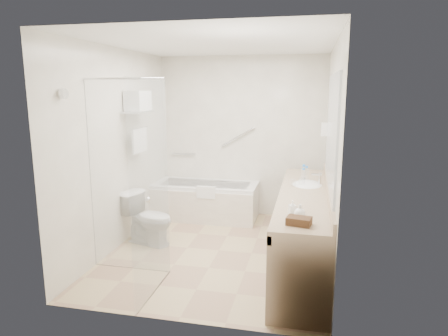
% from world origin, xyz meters
% --- Properties ---
extents(floor, '(3.20, 3.20, 0.00)m').
position_xyz_m(floor, '(0.00, 0.00, 0.00)').
color(floor, tan).
rests_on(floor, ground).
extents(ceiling, '(2.60, 3.20, 0.10)m').
position_xyz_m(ceiling, '(0.00, 0.00, 2.50)').
color(ceiling, white).
rests_on(ceiling, wall_back).
extents(wall_back, '(2.60, 0.10, 2.50)m').
position_xyz_m(wall_back, '(0.00, 1.60, 1.25)').
color(wall_back, silver).
rests_on(wall_back, ground).
extents(wall_front, '(2.60, 0.10, 2.50)m').
position_xyz_m(wall_front, '(0.00, -1.60, 1.25)').
color(wall_front, silver).
rests_on(wall_front, ground).
extents(wall_left, '(0.10, 3.20, 2.50)m').
position_xyz_m(wall_left, '(-1.30, 0.00, 1.25)').
color(wall_left, silver).
rests_on(wall_left, ground).
extents(wall_right, '(0.10, 3.20, 2.50)m').
position_xyz_m(wall_right, '(1.30, 0.00, 1.25)').
color(wall_right, silver).
rests_on(wall_right, ground).
extents(bathtub, '(1.60, 0.73, 0.59)m').
position_xyz_m(bathtub, '(-0.50, 1.24, 0.28)').
color(bathtub, white).
rests_on(bathtub, floor).
extents(grab_bar_short, '(0.40, 0.03, 0.03)m').
position_xyz_m(grab_bar_short, '(-0.95, 1.56, 0.95)').
color(grab_bar_short, silver).
rests_on(grab_bar_short, wall_back).
extents(grab_bar_long, '(0.53, 0.03, 0.33)m').
position_xyz_m(grab_bar_long, '(-0.05, 1.56, 1.25)').
color(grab_bar_long, silver).
rests_on(grab_bar_long, wall_back).
extents(shower_enclosure, '(0.96, 0.91, 2.11)m').
position_xyz_m(shower_enclosure, '(-0.63, -0.93, 1.07)').
color(shower_enclosure, silver).
rests_on(shower_enclosure, floor).
extents(towel_shelf, '(0.24, 0.55, 0.81)m').
position_xyz_m(towel_shelf, '(-1.17, 0.35, 1.75)').
color(towel_shelf, silver).
rests_on(towel_shelf, wall_left).
extents(vanity_counter, '(0.55, 2.70, 0.95)m').
position_xyz_m(vanity_counter, '(1.02, -0.15, 0.64)').
color(vanity_counter, tan).
rests_on(vanity_counter, floor).
extents(sink, '(0.40, 0.52, 0.14)m').
position_xyz_m(sink, '(1.05, 0.25, 0.82)').
color(sink, white).
rests_on(sink, vanity_counter).
extents(faucet, '(0.03, 0.03, 0.14)m').
position_xyz_m(faucet, '(1.20, 0.25, 0.93)').
color(faucet, silver).
rests_on(faucet, vanity_counter).
extents(mirror, '(0.02, 2.00, 1.20)m').
position_xyz_m(mirror, '(1.29, -0.15, 1.55)').
color(mirror, '#A4A9B0').
rests_on(mirror, wall_right).
extents(hairdryer_unit, '(0.08, 0.10, 0.18)m').
position_xyz_m(hairdryer_unit, '(1.25, 1.05, 1.45)').
color(hairdryer_unit, white).
rests_on(hairdryer_unit, wall_right).
extents(toilet, '(0.76, 0.55, 0.67)m').
position_xyz_m(toilet, '(-0.95, 0.05, 0.33)').
color(toilet, white).
rests_on(toilet, floor).
extents(amenity_basket, '(0.23, 0.17, 0.07)m').
position_xyz_m(amenity_basket, '(1.00, -1.27, 0.88)').
color(amenity_basket, '#442918').
rests_on(amenity_basket, vanity_counter).
extents(soap_bottle_a, '(0.11, 0.15, 0.06)m').
position_xyz_m(soap_bottle_a, '(0.93, -0.99, 0.88)').
color(soap_bottle_a, white).
rests_on(soap_bottle_a, vanity_counter).
extents(soap_bottle_b, '(0.15, 0.16, 0.10)m').
position_xyz_m(soap_bottle_b, '(1.00, -1.10, 0.90)').
color(soap_bottle_b, white).
rests_on(soap_bottle_b, vanity_counter).
extents(water_bottle_left, '(0.06, 0.06, 0.18)m').
position_xyz_m(water_bottle_left, '(1.00, 0.35, 0.93)').
color(water_bottle_left, silver).
rests_on(water_bottle_left, vanity_counter).
extents(water_bottle_mid, '(0.06, 0.06, 0.19)m').
position_xyz_m(water_bottle_mid, '(1.04, 0.44, 0.94)').
color(water_bottle_mid, silver).
rests_on(water_bottle_mid, vanity_counter).
extents(water_bottle_right, '(0.06, 0.06, 0.21)m').
position_xyz_m(water_bottle_right, '(1.00, 0.46, 0.94)').
color(water_bottle_right, silver).
rests_on(water_bottle_right, vanity_counter).
extents(drinking_glass_near, '(0.07, 0.07, 0.08)m').
position_xyz_m(drinking_glass_near, '(0.89, 0.12, 0.89)').
color(drinking_glass_near, silver).
rests_on(drinking_glass_near, vanity_counter).
extents(drinking_glass_far, '(0.08, 0.08, 0.10)m').
position_xyz_m(drinking_glass_far, '(0.99, 0.15, 0.90)').
color(drinking_glass_far, silver).
rests_on(drinking_glass_far, vanity_counter).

